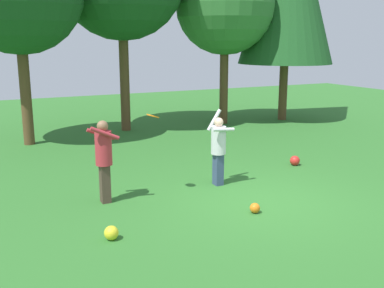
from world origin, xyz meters
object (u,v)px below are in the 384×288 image
Objects in this scene: frisbee at (153,116)px; ball_red at (295,161)px; person_catcher at (104,154)px; ball_orange at (255,208)px; tree_right at (225,5)px; ball_yellow at (111,233)px; person_thrower at (218,145)px.

frisbee reaches higher than ball_red.
person_catcher is 8.60× the size of ball_orange.
ball_yellow is at bearing -129.54° from tree_right.
ball_yellow is (-2.85, 0.04, 0.02)m from ball_orange.
person_thrower is 3.68m from ball_yellow.
person_thrower reaches higher than ball_yellow.
frisbee reaches higher than ball_yellow.
ball_yellow reaches higher than ball_orange.
tree_right reaches higher than ball_orange.
ball_orange is 10.83m from tree_right.
person_thrower reaches higher than ball_orange.
ball_yellow is at bearing 28.37° from person_thrower.
ball_red is (2.67, 0.55, -0.81)m from person_thrower.
ball_red is at bearing -103.08° from tree_right.
tree_right is (4.16, 6.95, 3.65)m from person_thrower.
ball_red is 7.94m from tree_right.
frisbee is at bearing 127.34° from ball_orange.
person_catcher is at bearing -174.15° from ball_red.
tree_right is at bearing 49.21° from person_catcher.
tree_right is (7.25, 8.78, 4.47)m from ball_yellow.
ball_red is at bearing 9.58° from person_catcher.
person_catcher is at bearing 77.11° from ball_yellow.
tree_right is (1.49, 6.40, 4.46)m from ball_red.
person_catcher is at bearing -2.38° from person_thrower.
person_thrower is 8.89m from tree_right.
ball_orange is 0.82× the size of ball_yellow.
ball_red is (4.29, 0.62, -1.61)m from frisbee.
tree_right is at bearing 50.54° from frisbee.
person_thrower is 2.07m from ball_orange.
ball_orange is at bearing -140.16° from ball_red.
person_thrower reaches higher than ball_red.
person_catcher is 10.37m from tree_right.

